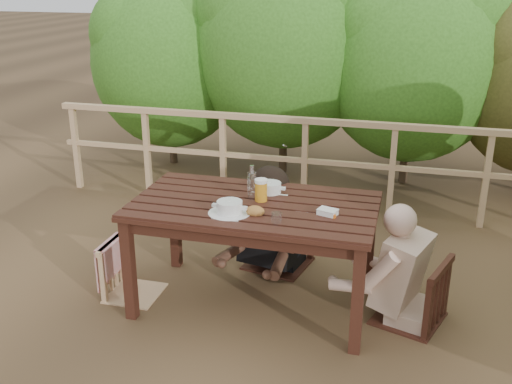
% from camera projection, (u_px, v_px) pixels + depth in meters
% --- Properties ---
extents(ground, '(60.00, 60.00, 0.00)m').
position_uv_depth(ground, '(254.00, 303.00, 4.62)').
color(ground, brown).
rests_on(ground, ground).
extents(table, '(1.77, 1.00, 0.82)m').
position_uv_depth(table, '(254.00, 255.00, 4.47)').
color(table, black).
rests_on(table, ground).
extents(chair_left, '(0.41, 0.41, 0.83)m').
position_uv_depth(chair_left, '(132.00, 247.00, 4.60)').
color(chair_left, tan).
rests_on(chair_left, ground).
extents(chair_far, '(0.60, 0.60, 1.02)m').
position_uv_depth(chair_far, '(279.00, 210.00, 5.05)').
color(chair_far, black).
rests_on(chair_far, ground).
extents(chair_right, '(0.60, 0.60, 0.95)m').
position_uv_depth(chair_right, '(414.00, 262.00, 4.23)').
color(chair_right, black).
rests_on(chair_right, ground).
extents(woman, '(0.71, 0.82, 1.44)m').
position_uv_depth(woman, '(280.00, 186.00, 4.99)').
color(woman, black).
rests_on(woman, ground).
extents(diner_right, '(0.87, 0.78, 1.44)m').
position_uv_depth(diner_right, '(421.00, 230.00, 4.14)').
color(diner_right, tan).
rests_on(diner_right, ground).
extents(railing, '(5.60, 0.10, 1.01)m').
position_uv_depth(railing, '(305.00, 165.00, 6.25)').
color(railing, tan).
rests_on(railing, ground).
extents(hedge_row, '(6.60, 1.60, 3.80)m').
position_uv_depth(hedge_row, '(363.00, 19.00, 6.75)').
color(hedge_row, '#33681D').
rests_on(hedge_row, ground).
extents(soup_near, '(0.30, 0.30, 0.10)m').
position_uv_depth(soup_near, '(230.00, 208.00, 4.13)').
color(soup_near, white).
rests_on(soup_near, table).
extents(soup_far, '(0.29, 0.29, 0.10)m').
position_uv_depth(soup_far, '(270.00, 189.00, 4.51)').
color(soup_far, silver).
rests_on(soup_far, table).
extents(bread_roll, '(0.13, 0.10, 0.08)m').
position_uv_depth(bread_roll, '(255.00, 211.00, 4.11)').
color(bread_roll, olive).
rests_on(bread_roll, table).
extents(beer_glass, '(0.09, 0.09, 0.18)m').
position_uv_depth(beer_glass, '(261.00, 191.00, 4.34)').
color(beer_glass, gold).
rests_on(beer_glass, table).
extents(bottle, '(0.07, 0.07, 0.27)m').
position_uv_depth(bottle, '(252.00, 183.00, 4.36)').
color(bottle, white).
rests_on(bottle, table).
extents(tumbler, '(0.07, 0.07, 0.08)m').
position_uv_depth(tumbler, '(276.00, 219.00, 3.98)').
color(tumbler, silver).
rests_on(tumbler, table).
extents(butter_tub, '(0.15, 0.13, 0.06)m').
position_uv_depth(butter_tub, '(327.00, 213.00, 4.11)').
color(butter_tub, white).
rests_on(butter_tub, table).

